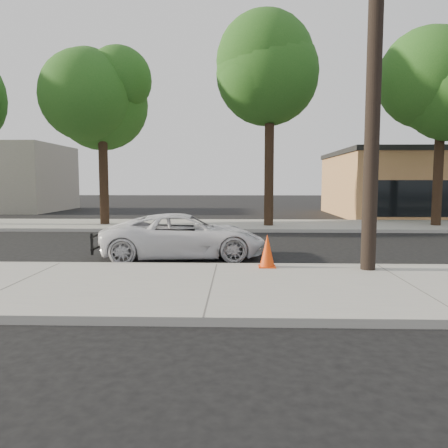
% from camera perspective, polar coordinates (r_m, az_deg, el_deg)
% --- Properties ---
extents(ground, '(120.00, 120.00, 0.00)m').
position_cam_1_polar(ground, '(13.14, -0.51, -4.13)').
color(ground, black).
rests_on(ground, ground).
extents(near_sidewalk, '(90.00, 4.40, 0.15)m').
position_cam_1_polar(near_sidewalk, '(8.92, -1.63, -8.28)').
color(near_sidewalk, gray).
rests_on(near_sidewalk, ground).
extents(far_sidewalk, '(90.00, 5.00, 0.15)m').
position_cam_1_polar(far_sidewalk, '(21.56, 0.39, -0.15)').
color(far_sidewalk, gray).
rests_on(far_sidewalk, ground).
extents(curb_near, '(90.00, 0.12, 0.16)m').
position_cam_1_polar(curb_near, '(11.07, -0.95, -5.57)').
color(curb_near, '#9E9B93').
rests_on(curb_near, ground).
extents(utility_pole, '(1.40, 0.34, 9.00)m').
position_cam_1_polar(utility_pole, '(10.99, 19.01, 18.35)').
color(utility_pole, black).
rests_on(utility_pole, near_sidewalk).
extents(tree_b, '(4.34, 4.20, 8.45)m').
position_cam_1_polar(tree_b, '(22.29, -15.32, 15.53)').
color(tree_b, black).
rests_on(tree_b, far_sidewalk).
extents(tree_c, '(4.96, 4.80, 9.55)m').
position_cam_1_polar(tree_c, '(21.19, 6.66, 18.32)').
color(tree_c, black).
rests_on(tree_c, far_sidewalk).
extents(tree_d, '(4.50, 4.35, 8.75)m').
position_cam_1_polar(tree_d, '(23.41, 27.18, 15.17)').
color(tree_d, black).
rests_on(tree_d, far_sidewalk).
extents(police_cruiser, '(4.88, 2.68, 1.29)m').
position_cam_1_polar(police_cruiser, '(12.64, -5.22, -1.58)').
color(police_cruiser, white).
rests_on(police_cruiser, ground).
extents(traffic_cone, '(0.42, 0.42, 0.80)m').
position_cam_1_polar(traffic_cone, '(10.61, 5.66, -3.54)').
color(traffic_cone, '#E23E0B').
rests_on(traffic_cone, near_sidewalk).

